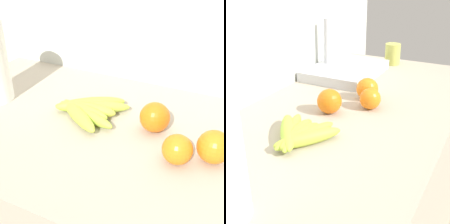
{
  "view_description": "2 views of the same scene",
  "coord_description": "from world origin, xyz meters",
  "views": [
    {
      "loc": [
        0.19,
        -0.64,
        1.36
      ],
      "look_at": [
        -0.14,
        0.02,
        0.93
      ],
      "focal_mm": 51.32,
      "sensor_mm": 36.0,
      "label": 1
    },
    {
      "loc": [
        -0.85,
        -0.42,
        1.32
      ],
      "look_at": [
        -0.1,
        -0.02,
        0.94
      ],
      "focal_mm": 51.73,
      "sensor_mm": 36.0,
      "label": 2
    }
  ],
  "objects": [
    {
      "name": "banana_bunch",
      "position": [
        -0.22,
        0.04,
        0.91
      ],
      "size": [
        0.21,
        0.21,
        0.04
      ],
      "color": "#ACBF3F",
      "rests_on": "counter"
    },
    {
      "name": "wall_back",
      "position": [
        0.0,
        0.35,
        0.65
      ],
      "size": [
        1.83,
        0.06,
        1.3
      ],
      "primitive_type": "cube",
      "color": "silver",
      "rests_on": "ground"
    },
    {
      "name": "orange_back_left",
      "position": [
        -0.02,
        0.05,
        0.93
      ],
      "size": [
        0.08,
        0.08,
        0.08
      ],
      "primitive_type": "sphere",
      "color": "orange",
      "rests_on": "counter"
    },
    {
      "name": "orange_back_right",
      "position": [
        0.14,
        -0.01,
        0.93
      ],
      "size": [
        0.08,
        0.08,
        0.08
      ],
      "primitive_type": "sphere",
      "color": "orange",
      "rests_on": "counter"
    },
    {
      "name": "orange_far_right",
      "position": [
        0.07,
        -0.05,
        0.92
      ],
      "size": [
        0.07,
        0.07,
        0.07
      ],
      "primitive_type": "sphere",
      "color": "orange",
      "rests_on": "counter"
    }
  ]
}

